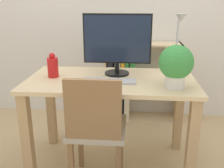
{
  "coord_description": "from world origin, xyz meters",
  "views": [
    {
      "loc": [
        0.17,
        -1.9,
        1.33
      ],
      "look_at": [
        0.0,
        0.1,
        0.67
      ],
      "focal_mm": 42.0,
      "sensor_mm": 36.0,
      "label": 1
    }
  ],
  "objects_px": {
    "potted_plant": "(176,64)",
    "bookshelf": "(128,84)",
    "monitor": "(117,41)",
    "desk_lamp": "(178,39)",
    "keyboard": "(110,81)",
    "chair": "(96,128)",
    "vase": "(53,67)"
  },
  "relations": [
    {
      "from": "potted_plant",
      "to": "chair",
      "type": "relative_size",
      "value": 0.34
    },
    {
      "from": "desk_lamp",
      "to": "potted_plant",
      "type": "bearing_deg",
      "value": -99.6
    },
    {
      "from": "monitor",
      "to": "keyboard",
      "type": "bearing_deg",
      "value": -100.22
    },
    {
      "from": "keyboard",
      "to": "bookshelf",
      "type": "xyz_separation_m",
      "value": [
        0.12,
        0.97,
        -0.33
      ]
    },
    {
      "from": "potted_plant",
      "to": "monitor",
      "type": "bearing_deg",
      "value": 143.52
    },
    {
      "from": "potted_plant",
      "to": "bookshelf",
      "type": "distance_m",
      "value": 1.22
    },
    {
      "from": "vase",
      "to": "bookshelf",
      "type": "distance_m",
      "value": 1.12
    },
    {
      "from": "desk_lamp",
      "to": "chair",
      "type": "height_order",
      "value": "desk_lamp"
    },
    {
      "from": "desk_lamp",
      "to": "potted_plant",
      "type": "height_order",
      "value": "desk_lamp"
    },
    {
      "from": "keyboard",
      "to": "potted_plant",
      "type": "height_order",
      "value": "potted_plant"
    },
    {
      "from": "desk_lamp",
      "to": "bookshelf",
      "type": "distance_m",
      "value": 1.06
    },
    {
      "from": "vase",
      "to": "chair",
      "type": "relative_size",
      "value": 0.22
    },
    {
      "from": "keyboard",
      "to": "vase",
      "type": "distance_m",
      "value": 0.46
    },
    {
      "from": "keyboard",
      "to": "potted_plant",
      "type": "relative_size",
      "value": 1.28
    },
    {
      "from": "vase",
      "to": "chair",
      "type": "distance_m",
      "value": 0.6
    },
    {
      "from": "monitor",
      "to": "desk_lamp",
      "type": "relative_size",
      "value": 1.11
    },
    {
      "from": "monitor",
      "to": "keyboard",
      "type": "height_order",
      "value": "monitor"
    },
    {
      "from": "chair",
      "to": "desk_lamp",
      "type": "bearing_deg",
      "value": 35.73
    },
    {
      "from": "vase",
      "to": "chair",
      "type": "height_order",
      "value": "vase"
    },
    {
      "from": "keyboard",
      "to": "desk_lamp",
      "type": "height_order",
      "value": "desk_lamp"
    },
    {
      "from": "keyboard",
      "to": "vase",
      "type": "height_order",
      "value": "vase"
    },
    {
      "from": "vase",
      "to": "desk_lamp",
      "type": "xyz_separation_m",
      "value": [
        0.95,
        0.11,
        0.21
      ]
    },
    {
      "from": "chair",
      "to": "monitor",
      "type": "bearing_deg",
      "value": 75.06
    },
    {
      "from": "keyboard",
      "to": "bookshelf",
      "type": "height_order",
      "value": "bookshelf"
    },
    {
      "from": "vase",
      "to": "bookshelf",
      "type": "xyz_separation_m",
      "value": [
        0.57,
        0.88,
        -0.41
      ]
    },
    {
      "from": "desk_lamp",
      "to": "bookshelf",
      "type": "xyz_separation_m",
      "value": [
        -0.39,
        0.77,
        -0.62
      ]
    },
    {
      "from": "keyboard",
      "to": "bookshelf",
      "type": "bearing_deg",
      "value": 83.16
    },
    {
      "from": "potted_plant",
      "to": "keyboard",
      "type": "bearing_deg",
      "value": 168.95
    },
    {
      "from": "bookshelf",
      "to": "chair",
      "type": "bearing_deg",
      "value": -99.19
    },
    {
      "from": "chair",
      "to": "vase",
      "type": "bearing_deg",
      "value": 140.49
    },
    {
      "from": "keyboard",
      "to": "bookshelf",
      "type": "relative_size",
      "value": 0.43
    },
    {
      "from": "keyboard",
      "to": "potted_plant",
      "type": "distance_m",
      "value": 0.49
    }
  ]
}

